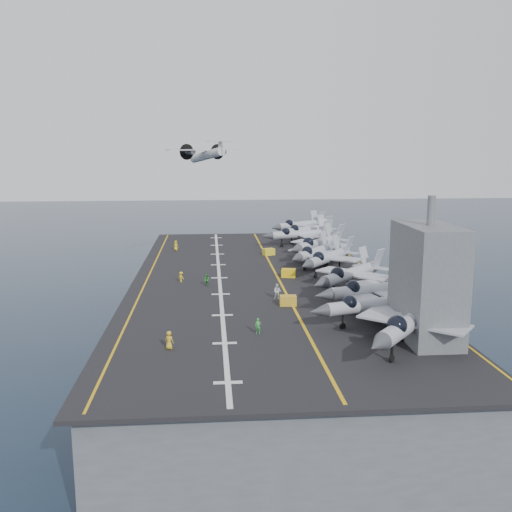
{
  "coord_description": "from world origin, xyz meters",
  "views": [
    {
      "loc": [
        -7.33,
        -85.75,
        30.11
      ],
      "look_at": [
        0.0,
        4.0,
        13.0
      ],
      "focal_mm": 40.0,
      "sensor_mm": 36.0,
      "label": 1
    }
  ],
  "objects": [
    {
      "name": "fighter_jet_9",
      "position": [
        13.19,
        41.79,
        13.03
      ],
      "size": [
        18.19,
        16.73,
        5.26
      ],
      "primitive_type": null,
      "color": "gray",
      "rests_on": "flight_deck"
    },
    {
      "name": "fighter_jet_0",
      "position": [
        12.38,
        -32.91,
        13.25
      ],
      "size": [
        18.94,
        19.61,
        5.7
      ],
      "primitive_type": null,
      "color": "gray",
      "rests_on": "flight_deck"
    },
    {
      "name": "crew_0",
      "position": [
        -11.54,
        -31.21,
        11.33
      ],
      "size": [
        1.33,
        1.18,
        1.86
      ],
      "primitive_type": "imported",
      "color": "gold",
      "rests_on": "flight_deck"
    },
    {
      "name": "crew_7",
      "position": [
        1.45,
        -13.01,
        11.43
      ],
      "size": [
        1.44,
        1.19,
        2.06
      ],
      "primitive_type": "imported",
      "color": "silver",
      "rests_on": "flight_deck"
    },
    {
      "name": "fighter_jet_5",
      "position": [
        10.51,
        7.8,
        13.0
      ],
      "size": [
        16.93,
        17.94,
        5.19
      ],
      "primitive_type": null,
      "color": "gray",
      "rests_on": "flight_deck"
    },
    {
      "name": "crew_6",
      "position": [
        -2.33,
        -27.22,
        11.27
      ],
      "size": [
        1.19,
        0.94,
        1.74
      ],
      "primitive_type": "imported",
      "color": "green",
      "rests_on": "flight_deck"
    },
    {
      "name": "deck_edge_stbd",
      "position": [
        18.5,
        0.0,
        10.42
      ],
      "size": [
        0.25,
        90.0,
        0.02
      ],
      "primitive_type": "cube",
      "color": "gold",
      "rests_on": "flight_deck"
    },
    {
      "name": "landing_centerline",
      "position": [
        -6.0,
        0.0,
        10.42
      ],
      "size": [
        0.5,
        90.0,
        0.02
      ],
      "primitive_type": "cube",
      "color": "silver",
      "rests_on": "flight_deck"
    },
    {
      "name": "foul_line",
      "position": [
        3.0,
        0.0,
        10.42
      ],
      "size": [
        0.35,
        90.0,
        0.02
      ],
      "primitive_type": "cube",
      "color": "gold",
      "rests_on": "flight_deck"
    },
    {
      "name": "fighter_jet_7",
      "position": [
        11.14,
        27.85,
        13.0
      ],
      "size": [
        16.9,
        13.24,
        5.2
      ],
      "primitive_type": null,
      "color": "#949CA4",
      "rests_on": "flight_deck"
    },
    {
      "name": "crew_5",
      "position": [
        -14.02,
        24.72,
        11.37
      ],
      "size": [
        1.39,
        1.22,
        1.95
      ],
      "primitive_type": "imported",
      "color": "yellow",
      "rests_on": "flight_deck"
    },
    {
      "name": "crew_2",
      "position": [
        -7.87,
        -4.91,
        11.27
      ],
      "size": [
        1.25,
        1.12,
        1.73
      ],
      "primitive_type": "imported",
      "color": "#267D27",
      "rests_on": "flight_deck"
    },
    {
      "name": "flight_deck",
      "position": [
        0.0,
        0.0,
        10.2
      ],
      "size": [
        38.0,
        92.0,
        0.4
      ],
      "primitive_type": "cube",
      "color": "black",
      "rests_on": "hull"
    },
    {
      "name": "hull",
      "position": [
        0.0,
        0.0,
        5.0
      ],
      "size": [
        36.0,
        90.0,
        10.0
      ],
      "primitive_type": "cube",
      "color": "#56595E",
      "rests_on": "ground"
    },
    {
      "name": "transport_plane",
      "position": [
        -7.73,
        51.51,
        28.44
      ],
      "size": [
        24.87,
        22.54,
        4.87
      ],
      "primitive_type": null,
      "color": "silver"
    },
    {
      "name": "crew_3",
      "position": [
        -11.72,
        -2.35,
        11.2
      ],
      "size": [
        1.13,
        1.13,
        1.6
      ],
      "primitive_type": "imported",
      "color": "yellow",
      "rests_on": "flight_deck"
    },
    {
      "name": "island_superstructure",
      "position": [
        15.0,
        -30.0,
        17.9
      ],
      "size": [
        5.0,
        10.0,
        15.0
      ],
      "primitive_type": null,
      "color": "#56595E",
      "rests_on": "flight_deck"
    },
    {
      "name": "ground",
      "position": [
        0.0,
        0.0,
        0.0
      ],
      "size": [
        500.0,
        500.0,
        0.0
      ],
      "primitive_type": "plane",
      "color": "#142135",
      "rests_on": "ground"
    },
    {
      "name": "tow_cart_b",
      "position": [
        4.71,
        -0.25,
        11.04
      ],
      "size": [
        2.4,
        1.83,
        1.29
      ],
      "primitive_type": null,
      "color": "yellow",
      "rests_on": "flight_deck"
    },
    {
      "name": "fighter_jet_2",
      "position": [
        13.08,
        -18.7,
        13.02
      ],
      "size": [
        17.35,
        14.01,
        5.23
      ],
      "primitive_type": null,
      "color": "gray",
      "rests_on": "flight_deck"
    },
    {
      "name": "tow_cart_c",
      "position": [
        3.55,
        18.35,
        11.02
      ],
      "size": [
        2.42,
        2.02,
        1.24
      ],
      "primitive_type": null,
      "color": "gold",
      "rests_on": "flight_deck"
    },
    {
      "name": "deck_edge_port",
      "position": [
        -17.0,
        0.0,
        10.42
      ],
      "size": [
        0.25,
        90.0,
        0.02
      ],
      "primitive_type": "cube",
      "color": "gold",
      "rests_on": "flight_deck"
    },
    {
      "name": "fighter_jet_1",
      "position": [
        10.97,
        -24.98,
        12.88
      ],
      "size": [
        16.47,
        13.32,
        4.96
      ],
      "primitive_type": null,
      "color": "gray",
      "rests_on": "flight_deck"
    },
    {
      "name": "tow_cart_a",
      "position": [
        2.44,
        -16.23,
        11.03
      ],
      "size": [
        2.15,
        1.46,
        1.25
      ],
      "primitive_type": null,
      "color": "gold",
      "rests_on": "flight_deck"
    },
    {
      "name": "fighter_jet_4",
      "position": [
        11.45,
        2.41,
        13.04
      ],
      "size": [
        17.37,
        18.23,
        5.28
      ],
      "primitive_type": null,
      "color": "gray",
      "rests_on": "flight_deck"
    },
    {
      "name": "fighter_jet_6",
      "position": [
        12.27,
        14.82,
        13.24
      ],
      "size": [
        18.93,
        19.49,
        5.68
      ],
      "primitive_type": null,
      "color": "#9DA6AD",
      "rests_on": "flight_deck"
    },
    {
      "name": "fighter_jet_8",
      "position": [
        13.19,
        33.29,
        13.03
      ],
      "size": [
        18.19,
        16.73,
        5.26
      ],
      "primitive_type": null,
      "color": "gray",
      "rests_on": "flight_deck"
    },
    {
      "name": "fighter_jet_3",
      "position": [
        11.99,
        -10.19,
        13.14
      ],
      "size": [
        18.56,
        18.62,
        5.48
      ],
      "primitive_type": null,
      "color": "gray",
      "rests_on": "flight_deck"
    }
  ]
}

